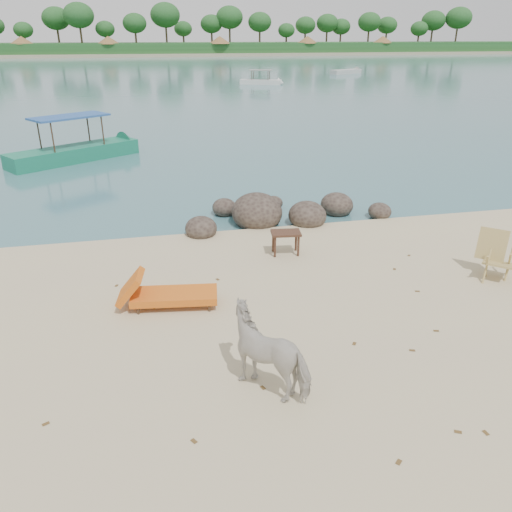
# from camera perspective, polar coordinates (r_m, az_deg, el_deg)

# --- Properties ---
(water) EXTENTS (400.00, 400.00, 0.00)m
(water) POSITION_cam_1_polar(r_m,az_deg,el_deg) (96.92, -11.29, 20.60)
(water) COLOR #396E73
(water) RESTS_ON ground
(far_shore) EXTENTS (420.00, 90.00, 1.40)m
(far_shore) POSITION_cam_1_polar(r_m,az_deg,el_deg) (176.85, -12.17, 21.87)
(far_shore) COLOR tan
(far_shore) RESTS_ON ground
(far_scenery) EXTENTS (420.00, 18.00, 9.50)m
(far_scenery) POSITION_cam_1_polar(r_m,az_deg,el_deg) (143.49, -12.03, 22.77)
(far_scenery) COLOR #1E4C1E
(far_scenery) RESTS_ON ground
(boulders) EXTENTS (6.17, 2.70, 1.10)m
(boulders) POSITION_cam_1_polar(r_m,az_deg,el_deg) (14.62, 2.41, 4.87)
(boulders) COLOR #302520
(boulders) RESTS_ON ground
(cow) EXTENTS (1.54, 1.54, 1.26)m
(cow) POSITION_cam_1_polar(r_m,az_deg,el_deg) (7.62, 1.83, -10.86)
(cow) COLOR beige
(cow) RESTS_ON ground
(side_table) EXTENTS (0.76, 0.54, 0.57)m
(side_table) POSITION_cam_1_polar(r_m,az_deg,el_deg) (12.24, 3.41, 1.36)
(side_table) COLOR #382216
(side_table) RESTS_ON ground
(lounge_chair) EXTENTS (2.18, 1.01, 0.63)m
(lounge_chair) POSITION_cam_1_polar(r_m,az_deg,el_deg) (10.02, -9.32, -4.13)
(lounge_chair) COLOR orange
(lounge_chair) RESTS_ON ground
(deck_chair) EXTENTS (0.98, 0.99, 1.04)m
(deck_chair) POSITION_cam_1_polar(r_m,az_deg,el_deg) (12.11, 26.05, -0.22)
(deck_chair) COLOR tan
(deck_chair) RESTS_ON ground
(boat_near) EXTENTS (6.04, 4.77, 3.09)m
(boat_near) POSITION_cam_1_polar(r_m,az_deg,el_deg) (23.23, -20.48, 14.01)
(boat_near) COLOR #177355
(boat_near) RESTS_ON water
(boat_mid) EXTENTS (5.09, 3.05, 2.48)m
(boat_mid) POSITION_cam_1_polar(r_m,az_deg,el_deg) (58.14, 0.54, 20.28)
(boat_mid) COLOR silver
(boat_mid) RESTS_ON water
(boat_far) EXTENTS (5.76, 3.76, 0.67)m
(boat_far) POSITION_cam_1_polar(r_m,az_deg,el_deg) (75.57, 10.25, 20.10)
(boat_far) COLOR #B3B4AF
(boat_far) RESTS_ON water
(dead_leaves) EXTENTS (7.88, 6.87, 0.00)m
(dead_leaves) POSITION_cam_1_polar(r_m,az_deg,el_deg) (8.92, 8.46, -10.28)
(dead_leaves) COLOR brown
(dead_leaves) RESTS_ON ground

